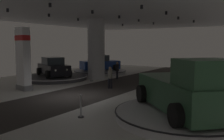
# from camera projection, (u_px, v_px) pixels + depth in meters

# --- Properties ---
(ground) EXTENTS (24.00, 44.00, 0.06)m
(ground) POSITION_uv_depth(u_px,v_px,m) (73.00, 97.00, 15.04)
(ground) COLOR silver
(ceiling_with_spotlights) EXTENTS (24.00, 44.00, 0.39)m
(ceiling_with_spotlights) POSITION_uv_depth(u_px,v_px,m) (72.00, 5.00, 14.47)
(ceiling_with_spotlights) COLOR silver
(column_left) EXTENTS (1.57, 1.57, 5.50)m
(column_left) POSITION_uv_depth(u_px,v_px,m) (96.00, 49.00, 22.64)
(column_left) COLOR silver
(column_left) RESTS_ON ground
(brand_sign_pylon) EXTENTS (1.36, 0.85, 4.36)m
(brand_sign_pylon) POSITION_uv_depth(u_px,v_px,m) (23.00, 58.00, 16.95)
(brand_sign_pylon) COLOR slate
(brand_sign_pylon) RESTS_ON ground
(display_platform_near_right) EXTENTS (5.68, 5.68, 0.37)m
(display_platform_near_right) POSITION_uv_depth(u_px,v_px,m) (181.00, 115.00, 10.33)
(display_platform_near_right) COLOR silver
(display_platform_near_right) RESTS_ON ground
(pickup_truck_near_right) EXTENTS (5.20, 5.26, 2.30)m
(pickup_truck_near_right) POSITION_uv_depth(u_px,v_px,m) (186.00, 91.00, 9.90)
(pickup_truck_near_right) COLOR #2D5638
(pickup_truck_near_right) RESTS_ON display_platform_near_right
(display_platform_far_left) EXTENTS (5.80, 5.80, 0.33)m
(display_platform_far_left) POSITION_uv_depth(u_px,v_px,m) (100.00, 72.00, 27.15)
(display_platform_far_left) COLOR #B7B7BC
(display_platform_far_left) RESTS_ON ground
(display_car_far_left) EXTENTS (3.74, 4.52, 1.71)m
(display_car_far_left) POSITION_uv_depth(u_px,v_px,m) (100.00, 64.00, 27.04)
(display_car_far_left) COLOR navy
(display_car_far_left) RESTS_ON display_platform_far_left
(display_platform_mid_right) EXTENTS (5.39, 5.39, 0.29)m
(display_platform_mid_right) POSITION_uv_depth(u_px,v_px,m) (204.00, 90.00, 16.20)
(display_platform_mid_right) COLOR silver
(display_platform_mid_right) RESTS_ON ground
(display_car_mid_right) EXTENTS (4.54, 3.66, 1.71)m
(display_car_mid_right) POSITION_uv_depth(u_px,v_px,m) (204.00, 77.00, 16.11)
(display_car_mid_right) COLOR #B77519
(display_car_mid_right) RESTS_ON display_platform_mid_right
(display_platform_deep_right) EXTENTS (5.76, 5.76, 0.35)m
(display_platform_deep_right) POSITION_uv_depth(u_px,v_px,m) (221.00, 73.00, 25.48)
(display_platform_deep_right) COLOR #B7B7BC
(display_platform_deep_right) RESTS_ON ground
(display_platform_mid_left) EXTENTS (6.11, 6.11, 0.33)m
(display_platform_mid_left) POSITION_uv_depth(u_px,v_px,m) (54.00, 77.00, 22.33)
(display_platform_mid_left) COLOR #333338
(display_platform_mid_left) RESTS_ON ground
(display_car_mid_left) EXTENTS (4.56, 3.54, 1.71)m
(display_car_mid_left) POSITION_uv_depth(u_px,v_px,m) (53.00, 68.00, 22.26)
(display_car_mid_left) COLOR black
(display_car_mid_left) RESTS_ON display_platform_mid_left
(visitor_walking_near) EXTENTS (0.32, 0.32, 1.59)m
(visitor_walking_near) POSITION_uv_depth(u_px,v_px,m) (110.00, 76.00, 17.62)
(visitor_walking_near) COLOR black
(visitor_walking_near) RESTS_ON ground
(visitor_walking_far) EXTENTS (0.32, 0.32, 1.59)m
(visitor_walking_far) POSITION_uv_depth(u_px,v_px,m) (117.00, 69.00, 22.58)
(visitor_walking_far) COLOR black
(visitor_walking_far) RESTS_ON ground
(stanchion_a) EXTENTS (0.28, 0.28, 1.01)m
(stanchion_a) POSITION_uv_depth(u_px,v_px,m) (144.00, 94.00, 13.94)
(stanchion_a) COLOR #333338
(stanchion_a) RESTS_ON ground
(stanchion_b) EXTENTS (0.28, 0.28, 1.01)m
(stanchion_b) POSITION_uv_depth(u_px,v_px,m) (92.00, 77.00, 21.28)
(stanchion_b) COLOR #333338
(stanchion_b) RESTS_ON ground
(stanchion_c) EXTENTS (0.28, 0.28, 1.01)m
(stanchion_c) POSITION_uv_depth(u_px,v_px,m) (81.00, 109.00, 10.63)
(stanchion_c) COLOR #333338
(stanchion_c) RESTS_ON ground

